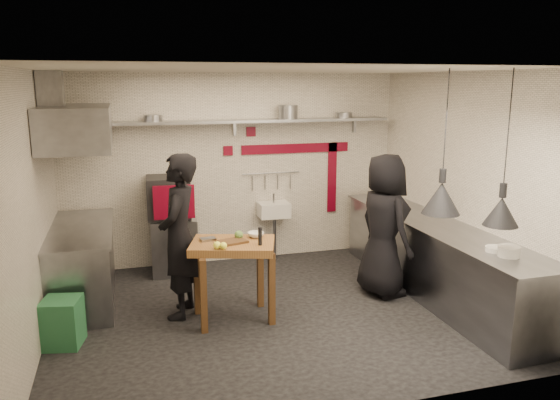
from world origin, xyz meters
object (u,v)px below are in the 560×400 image
object	(u,v)px
combi_oven	(168,197)
chef_right	(384,225)
oven_stand	(174,245)
prep_table	(233,281)
chef_left	(179,236)
green_bin	(62,322)

from	to	relation	value
combi_oven	chef_right	bearing A→B (deg)	-29.61
oven_stand	prep_table	bearing A→B (deg)	-71.33
chef_left	green_bin	bearing A→B (deg)	-52.10
oven_stand	prep_table	xyz separation A→B (m)	(0.49, -1.78, 0.06)
oven_stand	chef_right	distance (m)	2.97
green_bin	combi_oven	bearing A→B (deg)	57.18
green_bin	chef_right	xyz separation A→B (m)	(3.80, 0.36, 0.66)
chef_left	chef_right	size ratio (longest dim) A/B	1.05
prep_table	chef_right	size ratio (longest dim) A/B	0.51
chef_left	combi_oven	bearing A→B (deg)	-161.68
green_bin	prep_table	xyz separation A→B (m)	(1.82, 0.14, 0.21)
oven_stand	prep_table	world-z (taller)	prep_table
combi_oven	chef_left	distance (m)	1.56
combi_oven	chef_left	world-z (taller)	chef_left
oven_stand	chef_left	world-z (taller)	chef_left
oven_stand	chef_right	size ratio (longest dim) A/B	0.44
chef_left	chef_right	xyz separation A→B (m)	(2.54, -0.07, -0.04)
combi_oven	prep_table	xyz separation A→B (m)	(0.54, -1.85, -0.63)
prep_table	chef_left	distance (m)	0.80
combi_oven	prep_table	bearing A→B (deg)	-70.48
green_bin	chef_right	distance (m)	3.88
chef_left	chef_right	distance (m)	2.54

